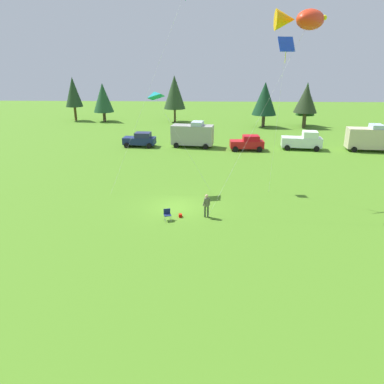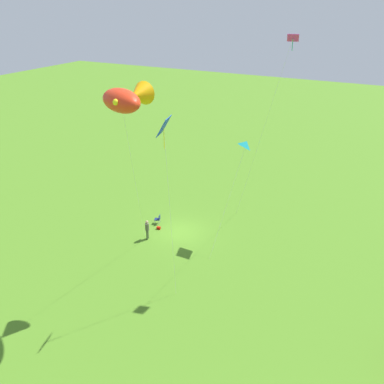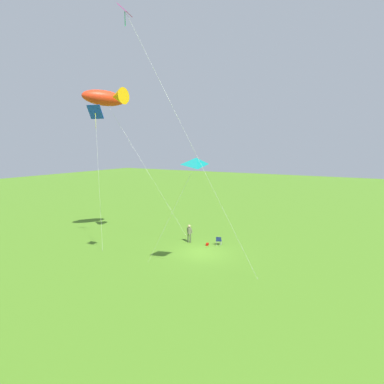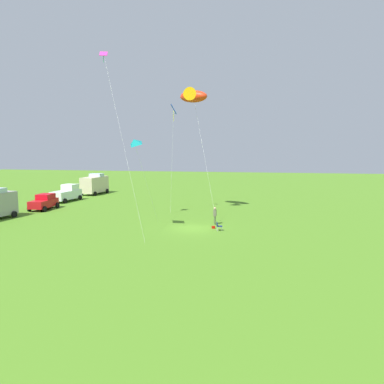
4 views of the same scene
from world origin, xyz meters
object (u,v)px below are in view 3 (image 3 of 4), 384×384
(backpack_on_grass, at_px, (207,244))
(kite_large_fish, at_px, (107,98))
(folding_chair, at_px, (219,240))
(person_kite_flyer, at_px, (189,232))
(kite_diamond_rainbow, at_px, (136,33))
(kite_delta_teal, at_px, (196,162))
(kite_diamond_blue, at_px, (95,115))

(backpack_on_grass, bearing_deg, kite_large_fish, 22.31)
(folding_chair, distance_m, kite_large_fish, 16.55)
(person_kite_flyer, height_order, kite_diamond_rainbow, kite_diamond_rainbow)
(folding_chair, distance_m, kite_delta_teal, 10.79)
(person_kite_flyer, bearing_deg, backpack_on_grass, -103.40)
(kite_large_fish, bearing_deg, folding_chair, -156.58)
(folding_chair, xyz_separation_m, kite_diamond_blue, (8.70, 6.18, 11.26))
(kite_diamond_rainbow, bearing_deg, backpack_on_grass, -87.00)
(folding_chair, xyz_separation_m, kite_diamond_rainbow, (0.36, 10.73, 14.83))
(kite_diamond_blue, bearing_deg, kite_large_fish, -71.90)
(kite_large_fish, bearing_deg, kite_diamond_blue, 108.10)
(backpack_on_grass, bearing_deg, kite_diamond_blue, 35.64)
(backpack_on_grass, distance_m, kite_large_fish, 16.23)
(person_kite_flyer, bearing_deg, kite_diamond_rainbow, 177.88)
(person_kite_flyer, bearing_deg, kite_diamond_blue, 117.36)
(backpack_on_grass, bearing_deg, kite_delta_teal, 110.43)
(kite_large_fish, bearing_deg, kite_diamond_rainbow, 143.60)
(folding_chair, xyz_separation_m, kite_delta_teal, (-1.67, 7.45, 7.63))
(person_kite_flyer, xyz_separation_m, kite_delta_teal, (-4.46, 6.79, 7.09))
(kite_large_fish, xyz_separation_m, kite_delta_teal, (-11.06, 3.38, -5.38))
(folding_chair, bearing_deg, kite_large_fish, 96.40)
(person_kite_flyer, relative_size, folding_chair, 2.12)
(kite_diamond_blue, bearing_deg, backpack_on_grass, -144.36)
(folding_chair, bearing_deg, person_kite_flyer, 86.23)
(kite_diamond_rainbow, bearing_deg, kite_large_fish, -36.40)
(folding_chair, xyz_separation_m, backpack_on_grass, (0.89, 0.58, -0.38))
(kite_diamond_blue, bearing_deg, kite_delta_teal, 173.03)
(kite_diamond_blue, xyz_separation_m, kite_diamond_rainbow, (-8.34, 4.55, 3.57))
(person_kite_flyer, height_order, kite_large_fish, kite_large_fish)
(folding_chair, distance_m, backpack_on_grass, 1.13)
(folding_chair, distance_m, kite_diamond_rainbow, 18.31)
(folding_chair, relative_size, kite_delta_teal, 0.10)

